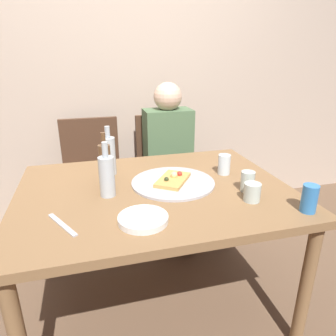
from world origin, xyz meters
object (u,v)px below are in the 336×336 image
tumbler_far (224,164)px  soda_can (309,199)px  pizza_tray (173,182)px  water_bottle (107,175)px  guest_in_sweater (171,155)px  wine_bottle (109,155)px  dining_table (155,202)px  pizza_slice_last (173,179)px  tumbler_near (248,181)px  chair_right (166,164)px  chair_left (93,171)px  wine_glass (252,192)px  beer_bottle (105,165)px  plate_stack (143,219)px  table_knife (62,225)px

tumbler_far → soda_can: bearing=-72.1°
pizza_tray → water_bottle: (-0.34, -0.05, 0.10)m
guest_in_sweater → wine_bottle: bearing=45.3°
dining_table → pizza_slice_last: (0.10, 0.03, 0.10)m
pizza_tray → wine_bottle: 0.39m
tumbler_near → chair_right: 1.10m
water_bottle → tumbler_far: water_bottle is taller
dining_table → water_bottle: (-0.23, -0.02, 0.18)m
pizza_slice_last → pizza_tray: bearing=-100.0°
pizza_slice_last → chair_right: size_ratio=0.28×
wine_bottle → chair_left: bearing=98.1°
dining_table → wine_bottle: (-0.20, 0.26, 0.19)m
water_bottle → chair_left: water_bottle is taller
wine_glass → beer_bottle: bearing=151.1°
water_bottle → guest_in_sweater: size_ratio=0.23×
pizza_tray → water_bottle: 0.35m
water_bottle → wine_glass: 0.67m
plate_stack → table_knife: 0.32m
beer_bottle → water_bottle: size_ratio=1.06×
wine_bottle → tumbler_far: 0.64m
pizza_tray → pizza_slice_last: size_ratio=1.69×
wine_bottle → water_bottle: bearing=-96.8°
wine_bottle → tumbler_far: wine_bottle is taller
tumbler_far → guest_in_sweater: guest_in_sweater is taller
pizza_slice_last → tumbler_near: bearing=-29.3°
plate_stack → table_knife: (-0.31, 0.06, -0.01)m
pizza_tray → wine_bottle: (-0.30, 0.22, 0.10)m
pizza_tray → soda_can: (0.47, -0.44, 0.06)m
pizza_tray → table_knife: bearing=-152.3°
table_knife → chair_right: chair_right is taller
beer_bottle → chair_left: beer_bottle is taller
wine_bottle → table_knife: size_ratio=1.24×
tumbler_near → plate_stack: 0.57m
pizza_slice_last → wine_bottle: 0.39m
dining_table → chair_left: chair_left is taller
water_bottle → soda_can: (0.81, -0.38, -0.04)m
pizza_tray → wine_bottle: wine_bottle is taller
tumbler_far → dining_table: bearing=-167.8°
plate_stack → guest_in_sweater: bearing=68.7°
plate_stack → chair_left: chair_left is taller
table_knife → beer_bottle: bearing=121.5°
wine_bottle → wine_glass: (0.60, -0.51, -0.07)m
wine_glass → wine_bottle: bearing=139.7°
soda_can → chair_right: chair_right is taller
soda_can → chair_left: (-0.87, 1.31, -0.28)m
tumbler_near → chair_right: bearing=97.3°
wine_glass → pizza_slice_last: bearing=135.9°
pizza_tray → soda_can: size_ratio=3.53×
table_knife → soda_can: bearing=52.8°
pizza_slice_last → soda_can: 0.65m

